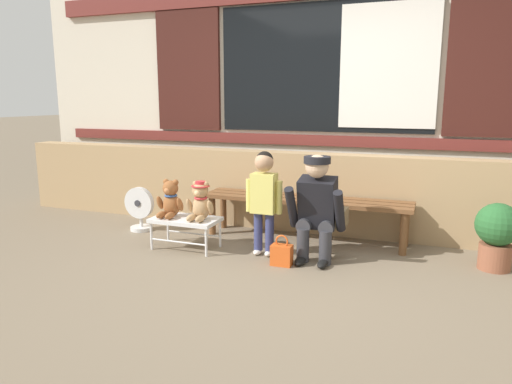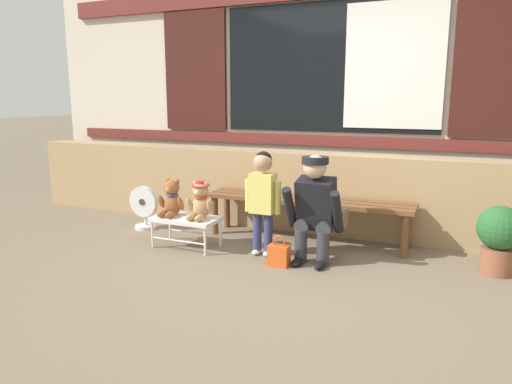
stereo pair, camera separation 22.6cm
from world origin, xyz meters
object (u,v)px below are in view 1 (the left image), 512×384
(teddy_bear_with_hat, at_px, (200,202))
(wooden_bench_long, at_px, (305,204))
(small_display_bench, at_px, (186,221))
(child_standing, at_px, (264,192))
(teddy_bear_plain, at_px, (170,200))
(handbag_on_ground, at_px, (282,254))
(floor_fan, at_px, (140,209))
(potted_plant, at_px, (497,232))
(adult_crouching, at_px, (318,208))

(teddy_bear_with_hat, bearing_deg, wooden_bench_long, 38.60)
(small_display_bench, distance_m, child_standing, 0.83)
(small_display_bench, relative_size, teddy_bear_plain, 1.76)
(handbag_on_ground, relative_size, floor_fan, 0.57)
(handbag_on_ground, xyz_separation_m, potted_plant, (1.71, 0.54, 0.23))
(teddy_bear_plain, relative_size, child_standing, 0.38)
(teddy_bear_plain, bearing_deg, wooden_bench_long, 30.01)
(small_display_bench, relative_size, floor_fan, 1.33)
(floor_fan, bearing_deg, wooden_bench_long, 9.29)
(teddy_bear_with_hat, height_order, floor_fan, teddy_bear_with_hat)
(small_display_bench, relative_size, teddy_bear_with_hat, 1.76)
(teddy_bear_plain, bearing_deg, floor_fan, 148.49)
(teddy_bear_with_hat, distance_m, potted_plant, 2.59)
(small_display_bench, bearing_deg, child_standing, 6.43)
(small_display_bench, bearing_deg, teddy_bear_plain, 179.49)
(small_display_bench, height_order, child_standing, child_standing)
(wooden_bench_long, relative_size, teddy_bear_with_hat, 5.78)
(teddy_bear_with_hat, bearing_deg, child_standing, 7.92)
(potted_plant, bearing_deg, small_display_bench, -171.24)
(teddy_bear_with_hat, height_order, handbag_on_ground, teddy_bear_with_hat)
(teddy_bear_plain, xyz_separation_m, floor_fan, (-0.62, 0.38, -0.23))
(adult_crouching, relative_size, potted_plant, 1.67)
(wooden_bench_long, height_order, small_display_bench, wooden_bench_long)
(small_display_bench, distance_m, teddy_bear_with_hat, 0.26)
(child_standing, bearing_deg, adult_crouching, 3.51)
(small_display_bench, xyz_separation_m, potted_plant, (2.71, 0.42, 0.06))
(teddy_bear_with_hat, height_order, potted_plant, teddy_bear_with_hat)
(handbag_on_ground, bearing_deg, floor_fan, 164.17)
(wooden_bench_long, distance_m, child_standing, 0.66)
(adult_crouching, distance_m, floor_fan, 2.06)
(potted_plant, bearing_deg, teddy_bear_plain, -171.75)
(teddy_bear_plain, relative_size, potted_plant, 0.64)
(handbag_on_ground, bearing_deg, adult_crouching, 43.60)
(wooden_bench_long, height_order, child_standing, child_standing)
(adult_crouching, height_order, potted_plant, adult_crouching)
(small_display_bench, xyz_separation_m, handbag_on_ground, (1.00, -0.13, -0.17))
(wooden_bench_long, xyz_separation_m, small_display_bench, (-0.99, -0.67, -0.11))
(handbag_on_ground, relative_size, potted_plant, 0.48)
(teddy_bear_plain, height_order, floor_fan, teddy_bear_plain)
(handbag_on_ground, xyz_separation_m, floor_fan, (-1.78, 0.50, 0.14))
(small_display_bench, distance_m, teddy_bear_plain, 0.25)
(teddy_bear_plain, bearing_deg, teddy_bear_with_hat, 0.13)
(teddy_bear_with_hat, bearing_deg, adult_crouching, 5.94)
(child_standing, xyz_separation_m, adult_crouching, (0.49, 0.03, -0.11))
(wooden_bench_long, distance_m, potted_plant, 1.74)
(handbag_on_ground, bearing_deg, teddy_bear_with_hat, 171.38)
(floor_fan, bearing_deg, potted_plant, 0.64)
(handbag_on_ground, height_order, potted_plant, potted_plant)
(adult_crouching, bearing_deg, teddy_bear_plain, -175.36)
(wooden_bench_long, bearing_deg, small_display_bench, -146.10)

